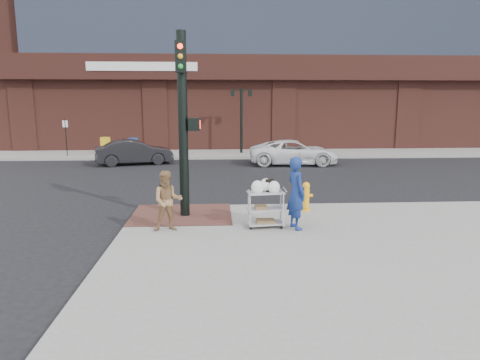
{
  "coord_description": "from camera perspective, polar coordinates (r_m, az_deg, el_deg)",
  "views": [
    {
      "loc": [
        0.39,
        -10.96,
        3.28
      ],
      "look_at": [
        1.02,
        0.23,
        1.25
      ],
      "focal_mm": 32.0,
      "sensor_mm": 36.0,
      "label": 1
    }
  ],
  "objects": [
    {
      "name": "newsbox_blue",
      "position": [
        26.48,
        -14.07,
        4.32
      ],
      "size": [
        0.55,
        0.52,
        1.06
      ],
      "primitive_type": "cube",
      "rotation": [
        0.0,
        0.0,
        -0.32
      ],
      "color": "#164394",
      "rests_on": "sidewalk_far"
    },
    {
      "name": "minivan_white",
      "position": [
        23.09,
        7.22,
        3.67
      ],
      "size": [
        4.88,
        2.47,
        1.32
      ],
      "primitive_type": "imported",
      "rotation": [
        0.0,
        0.0,
        1.51
      ],
      "color": "white",
      "rests_on": "ground"
    },
    {
      "name": "utility_cart",
      "position": [
        10.86,
        3.44,
        -3.43
      ],
      "size": [
        0.96,
        0.62,
        1.24
      ],
      "color": "#A7A7AC",
      "rests_on": "sidewalk_near"
    },
    {
      "name": "lamp_post",
      "position": [
        27.02,
        0.18,
        8.87
      ],
      "size": [
        1.32,
        0.22,
        4.0
      ],
      "color": "black",
      "rests_on": "sidewalk_far"
    },
    {
      "name": "parking_sign",
      "position": [
        27.52,
        -22.18,
        5.28
      ],
      "size": [
        0.05,
        0.05,
        2.2
      ],
      "primitive_type": "cylinder",
      "color": "black",
      "rests_on": "sidewalk_far"
    },
    {
      "name": "sidewalk_far",
      "position": [
        44.75,
        12.53,
        5.92
      ],
      "size": [
        65.0,
        36.0,
        0.15
      ],
      "primitive_type": "cube",
      "color": "gray",
      "rests_on": "ground"
    },
    {
      "name": "woman_blue",
      "position": [
        10.75,
        7.5,
        -1.75
      ],
      "size": [
        0.61,
        0.76,
        1.82
      ],
      "primitive_type": "imported",
      "rotation": [
        0.0,
        0.0,
        1.86
      ],
      "color": "navy",
      "rests_on": "sidewalk_near"
    },
    {
      "name": "traffic_signal_pole",
      "position": [
        11.78,
        -7.52,
        7.99
      ],
      "size": [
        0.61,
        0.51,
        5.0
      ],
      "color": "black",
      "rests_on": "sidewalk_near"
    },
    {
      "name": "ground",
      "position": [
        11.45,
        -5.07,
        -6.43
      ],
      "size": [
        220.0,
        220.0,
        0.0
      ],
      "primitive_type": "plane",
      "color": "black",
      "rests_on": "ground"
    },
    {
      "name": "brick_curb_ramp",
      "position": [
        12.31,
        -7.76,
        -4.54
      ],
      "size": [
        2.8,
        2.4,
        0.01
      ],
      "primitive_type": "cube",
      "color": "#502B25",
      "rests_on": "sidewalk_near"
    },
    {
      "name": "newsbox_yellow",
      "position": [
        27.49,
        -17.5,
        4.37
      ],
      "size": [
        0.55,
        0.53,
        1.06
      ],
      "primitive_type": "cube",
      "rotation": [
        0.0,
        0.0,
        -0.33
      ],
      "color": "yellow",
      "rests_on": "sidewalk_far"
    },
    {
      "name": "pedestrian_tan",
      "position": [
        10.66,
        -9.62,
        -2.77
      ],
      "size": [
        0.81,
        0.67,
        1.51
      ],
      "primitive_type": "imported",
      "rotation": [
        0.0,
        0.0,
        0.14
      ],
      "color": "#956E46",
      "rests_on": "sidewalk_near"
    },
    {
      "name": "sedan_dark",
      "position": [
        23.67,
        -13.91,
        3.63
      ],
      "size": [
        4.28,
        2.44,
        1.33
      ],
      "primitive_type": "imported",
      "rotation": [
        0.0,
        0.0,
        1.84
      ],
      "color": "black",
      "rests_on": "ground"
    },
    {
      "name": "fire_hydrant",
      "position": [
        12.7,
        8.78,
        -2.12
      ],
      "size": [
        0.4,
        0.28,
        0.85
      ],
      "color": "#FFAE15",
      "rests_on": "sidewalk_near"
    }
  ]
}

